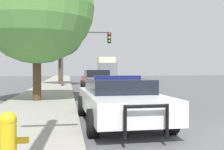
% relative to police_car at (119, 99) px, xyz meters
% --- Properties ---
extents(sidewalk_left, '(3.00, 110.00, 0.13)m').
position_rel_police_car_xyz_m(sidewalk_left, '(-2.62, -2.53, -0.63)').
color(sidewalk_left, '#99968C').
rests_on(sidewalk_left, ground_plane).
extents(police_car, '(2.21, 5.01, 1.35)m').
position_rel_police_car_xyz_m(police_car, '(0.00, 0.00, 0.00)').
color(police_car, white).
rests_on(police_car, ground_plane).
extents(fire_hydrant, '(0.57, 0.25, 0.81)m').
position_rel_police_car_xyz_m(fire_hydrant, '(-2.28, -3.70, -0.13)').
color(fire_hydrant, gold).
rests_on(fire_hydrant, sidewalk_left).
extents(traffic_light, '(4.13, 0.35, 4.61)m').
position_rel_police_car_xyz_m(traffic_light, '(-0.16, 15.46, 2.75)').
color(traffic_light, '#424247').
rests_on(traffic_light, sidewalk_left).
extents(car_background_midblock, '(2.06, 4.54, 1.47)m').
position_rel_police_car_xyz_m(car_background_midblock, '(0.55, 11.99, 0.09)').
color(car_background_midblock, maroon).
rests_on(car_background_midblock, ground_plane).
extents(box_truck, '(2.89, 7.48, 3.18)m').
position_rel_police_car_xyz_m(box_truck, '(4.01, 31.95, 1.01)').
color(box_truck, slate).
rests_on(box_truck, ground_plane).
extents(tree_sidewalk_mid, '(4.20, 4.20, 6.72)m').
position_rel_police_car_xyz_m(tree_sidewalk_mid, '(-2.12, 18.40, 4.04)').
color(tree_sidewalk_mid, '#4C3823').
rests_on(tree_sidewalk_mid, sidewalk_left).
extents(tree_sidewalk_near, '(5.16, 5.16, 6.80)m').
position_rel_police_car_xyz_m(tree_sidewalk_near, '(-2.80, 5.08, 3.65)').
color(tree_sidewalk_near, '#4C3823').
rests_on(tree_sidewalk_near, sidewalk_left).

